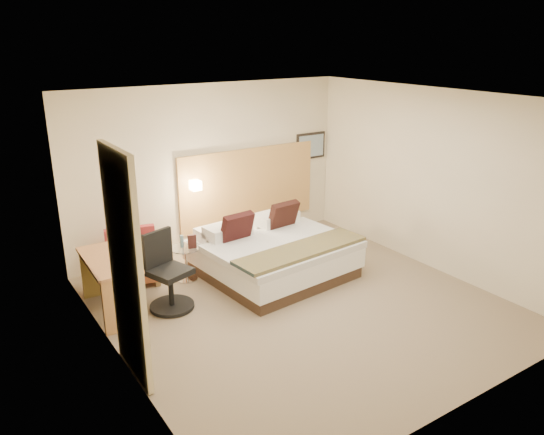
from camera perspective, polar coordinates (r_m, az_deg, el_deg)
floor at (r=7.17m, az=3.10°, el=-9.36°), size 4.80×5.00×0.02m
ceiling at (r=6.34m, az=3.55°, el=12.80°), size 4.80×5.00×0.02m
wall_back at (r=8.69m, az=-6.64°, el=5.30°), size 4.80×0.02×2.70m
wall_front at (r=5.00m, az=20.86°, el=-6.47°), size 4.80×0.02×2.70m
wall_left at (r=5.61m, az=-16.88°, el=-3.21°), size 0.02×5.00×2.70m
wall_right at (r=8.25m, az=16.90°, el=3.85°), size 0.02×5.00×2.70m
headboard_panel at (r=9.09m, az=-2.50°, el=3.40°), size 2.60×0.04×1.30m
art_frame at (r=9.69m, az=4.18°, el=7.71°), size 0.62×0.03×0.47m
art_canvas at (r=9.68m, az=4.25°, el=7.69°), size 0.54×0.01×0.39m
lamp_arm at (r=8.52m, az=-8.41°, el=3.54°), size 0.02×0.12×0.02m
lamp_shade at (r=8.46m, az=-8.24°, el=3.45°), size 0.15×0.15×0.15m
curtain at (r=5.45m, az=-15.46°, el=-5.22°), size 0.06×0.90×2.42m
bottle_a at (r=7.71m, az=-9.68°, el=-2.54°), size 0.07×0.07×0.18m
menu_folder at (r=7.65m, az=-8.60°, el=-2.56°), size 0.13×0.07×0.20m
bed at (r=7.91m, az=-0.03°, el=-3.87°), size 2.16×2.12×0.98m
lounge_chair at (r=7.94m, az=-14.68°, el=-4.57°), size 0.83×0.76×0.75m
side_table at (r=7.81m, az=-9.22°, el=-4.72°), size 0.54×0.54×0.51m
desk at (r=7.04m, az=-16.90°, el=-5.38°), size 0.59×1.21×0.74m
desk_chair at (r=7.03m, az=-11.18°, el=-6.39°), size 0.73×0.73×1.02m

